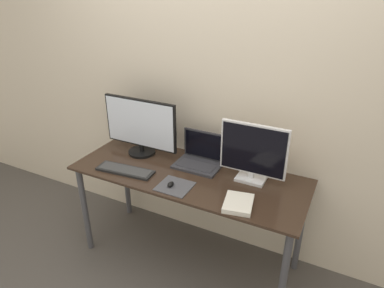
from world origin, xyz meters
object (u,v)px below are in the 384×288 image
object	(u,v)px
keyboard	(125,170)
mouse	(171,184)
laptop	(200,157)
book	(238,203)
monitor_left	(140,127)
monitor_right	(253,153)

from	to	relation	value
keyboard	mouse	xyz separation A→B (m)	(0.38, -0.03, 0.01)
laptop	book	bearing A→B (deg)	-40.14
monitor_left	laptop	world-z (taller)	monitor_left
monitor_right	mouse	xyz separation A→B (m)	(-0.44, -0.32, -0.18)
keyboard	mouse	bearing A→B (deg)	-4.18
book	keyboard	bearing A→B (deg)	178.50
monitor_left	mouse	world-z (taller)	monitor_left
mouse	laptop	bearing A→B (deg)	83.99
monitor_left	mouse	bearing A→B (deg)	-35.85
book	monitor_right	bearing A→B (deg)	94.35
monitor_left	monitor_right	size ratio (longest dim) A/B	1.36
monitor_right	laptop	bearing A→B (deg)	173.71
laptop	keyboard	distance (m)	0.54
monitor_left	keyboard	xyz separation A→B (m)	(0.06, -0.29, -0.21)
keyboard	mouse	size ratio (longest dim) A/B	7.31
monitor_right	mouse	distance (m)	0.57
laptop	monitor_right	bearing A→B (deg)	-6.29
mouse	book	size ratio (longest dim) A/B	0.25
keyboard	book	size ratio (longest dim) A/B	1.81
mouse	book	distance (m)	0.46
laptop	book	size ratio (longest dim) A/B	1.39
monitor_right	book	xyz separation A→B (m)	(0.02, -0.31, -0.19)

